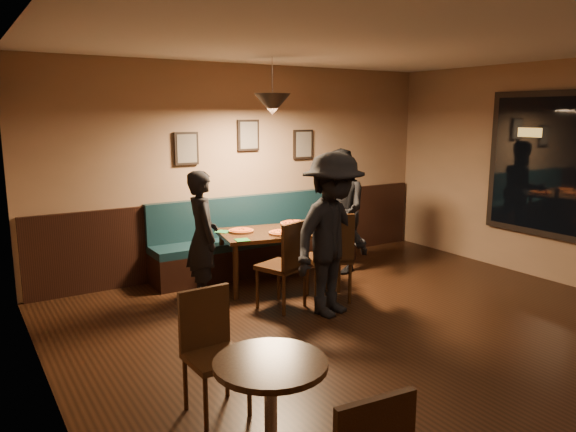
% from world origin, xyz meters
% --- Properties ---
extents(floor, '(7.00, 7.00, 0.00)m').
position_xyz_m(floor, '(0.00, 0.00, 0.00)').
color(floor, black).
rests_on(floor, ground).
extents(ceiling, '(7.00, 7.00, 0.00)m').
position_xyz_m(ceiling, '(0.00, 0.00, 2.80)').
color(ceiling, silver).
rests_on(ceiling, ground).
extents(wall_back, '(6.00, 0.00, 6.00)m').
position_xyz_m(wall_back, '(0.00, 3.50, 1.40)').
color(wall_back, '#8C704F').
rests_on(wall_back, ground).
extents(wall_left, '(0.00, 7.00, 7.00)m').
position_xyz_m(wall_left, '(-3.00, 0.00, 1.40)').
color(wall_left, '#8C704F').
rests_on(wall_left, ground).
extents(wainscot, '(5.88, 0.06, 1.00)m').
position_xyz_m(wainscot, '(0.00, 3.47, 0.50)').
color(wainscot, black).
rests_on(wainscot, ground).
extents(booth_bench, '(3.00, 0.60, 1.00)m').
position_xyz_m(booth_bench, '(0.00, 3.20, 0.50)').
color(booth_bench, '#0F232D').
rests_on(booth_bench, ground).
extents(picture_left, '(0.32, 0.04, 0.42)m').
position_xyz_m(picture_left, '(-0.90, 3.47, 1.70)').
color(picture_left, black).
rests_on(picture_left, wall_back).
extents(picture_center, '(0.32, 0.04, 0.42)m').
position_xyz_m(picture_center, '(0.00, 3.47, 1.85)').
color(picture_center, black).
rests_on(picture_center, wall_back).
extents(picture_right, '(0.32, 0.04, 0.42)m').
position_xyz_m(picture_right, '(0.90, 3.47, 1.70)').
color(picture_right, black).
rests_on(picture_right, wall_back).
extents(pendant_lamp, '(0.44, 0.44, 0.25)m').
position_xyz_m(pendant_lamp, '(-0.17, 2.53, 2.25)').
color(pendant_lamp, black).
rests_on(pendant_lamp, ceiling).
extents(dining_table, '(1.46, 1.10, 0.70)m').
position_xyz_m(dining_table, '(-0.17, 2.53, 0.35)').
color(dining_table, black).
rests_on(dining_table, floor).
extents(chair_near_left, '(0.56, 0.56, 1.00)m').
position_xyz_m(chair_near_left, '(-0.49, 1.80, 0.50)').
color(chair_near_left, black).
rests_on(chair_near_left, floor).
extents(chair_near_right, '(0.59, 0.59, 1.05)m').
position_xyz_m(chair_near_right, '(0.11, 1.74, 0.52)').
color(chair_near_right, '#311D0D').
rests_on(chair_near_right, floor).
extents(diner_left, '(0.43, 0.60, 1.52)m').
position_xyz_m(diner_left, '(-1.14, 2.47, 0.76)').
color(diner_left, black).
rests_on(diner_left, floor).
extents(diner_right, '(0.79, 0.93, 1.68)m').
position_xyz_m(diner_right, '(0.93, 2.62, 0.84)').
color(diner_right, black).
rests_on(diner_right, floor).
extents(diner_front, '(1.27, 0.94, 1.75)m').
position_xyz_m(diner_front, '(-0.13, 1.34, 0.88)').
color(diner_front, black).
rests_on(diner_front, floor).
extents(pizza_a, '(0.35, 0.35, 0.04)m').
position_xyz_m(pizza_a, '(-0.53, 2.69, 0.72)').
color(pizza_a, orange).
rests_on(pizza_a, dining_table).
extents(pizza_b, '(0.38, 0.38, 0.04)m').
position_xyz_m(pizza_b, '(-0.17, 2.33, 0.72)').
color(pizza_b, orange).
rests_on(pizza_b, dining_table).
extents(pizza_c, '(0.41, 0.41, 0.04)m').
position_xyz_m(pizza_c, '(0.25, 2.70, 0.72)').
color(pizza_c, '#D35E27').
rests_on(pizza_c, dining_table).
extents(soda_glass, '(0.09, 0.09, 0.16)m').
position_xyz_m(soda_glass, '(0.45, 2.26, 0.78)').
color(soda_glass, black).
rests_on(soda_glass, dining_table).
extents(tabasco_bottle, '(0.03, 0.03, 0.11)m').
position_xyz_m(tabasco_bottle, '(0.38, 2.51, 0.76)').
color(tabasco_bottle, maroon).
rests_on(tabasco_bottle, dining_table).
extents(napkin_a, '(0.23, 0.23, 0.01)m').
position_xyz_m(napkin_a, '(-0.72, 2.82, 0.71)').
color(napkin_a, '#1B6634').
rests_on(napkin_a, dining_table).
extents(napkin_b, '(0.19, 0.19, 0.01)m').
position_xyz_m(napkin_b, '(-0.72, 2.29, 0.71)').
color(napkin_b, '#1D6D26').
rests_on(napkin_b, dining_table).
extents(cutlery_set, '(0.18, 0.04, 0.00)m').
position_xyz_m(cutlery_set, '(-0.23, 2.16, 0.70)').
color(cutlery_set, silver).
rests_on(cutlery_set, dining_table).
extents(cafe_table, '(0.77, 0.77, 0.72)m').
position_xyz_m(cafe_table, '(-2.03, -0.59, 0.36)').
color(cafe_table, black).
rests_on(cafe_table, floor).
extents(cafe_chair_far, '(0.41, 0.41, 0.90)m').
position_xyz_m(cafe_chair_far, '(-2.03, 0.18, 0.45)').
color(cafe_chair_far, black).
rests_on(cafe_chair_far, floor).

